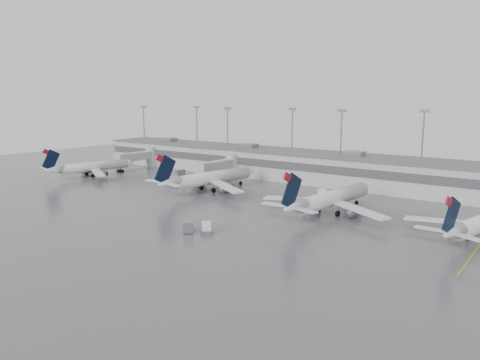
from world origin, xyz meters
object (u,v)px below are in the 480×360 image
Objects in this scene: jet_far_left at (91,167)px; jet_mid_right at (330,198)px; jet_mid_left at (209,178)px; baggage_tug at (207,229)px.

jet_far_left is 79.27m from jet_mid_right.
jet_mid_left is at bearing -179.71° from jet_mid_right.
jet_far_left is 43.80m from jet_mid_left.
jet_far_left is 0.87× the size of jet_mid_left.
baggage_tug is at bearing -108.08° from jet_mid_right.
jet_mid_right is at bearing 10.15° from jet_far_left.
baggage_tug is (-11.64, -25.59, -2.55)m from jet_mid_right.
jet_far_left reaches higher than baggage_tug.
jet_far_left is 0.89× the size of jet_mid_right.
jet_mid_right reaches higher than baggage_tug.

